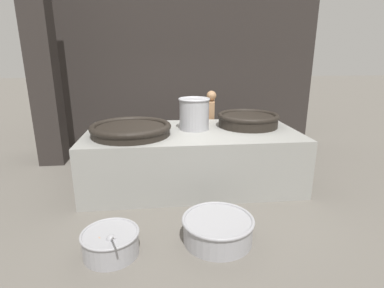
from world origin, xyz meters
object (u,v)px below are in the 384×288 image
at_px(stock_pot, 194,113).
at_px(prep_bowl_meat, 218,228).
at_px(prep_bowl_vegetables, 111,242).
at_px(giant_wok_far, 248,119).
at_px(cook, 211,123).
at_px(giant_wok_near, 131,129).

distance_m(stock_pot, prep_bowl_meat, 2.34).
bearing_deg(prep_bowl_vegetables, giant_wok_far, 44.42).
bearing_deg(prep_bowl_meat, cook, 82.16).
bearing_deg(cook, giant_wok_near, 54.30).
distance_m(giant_wok_near, stock_pot, 1.20).
bearing_deg(stock_pot, prep_bowl_vegetables, -120.32).
xyz_separation_m(giant_wok_near, stock_pot, (1.13, 0.33, 0.19)).
distance_m(giant_wok_far, prep_bowl_vegetables, 3.41).
relative_size(giant_wok_far, stock_pot, 2.01).
distance_m(cook, prep_bowl_vegetables, 3.91).
height_order(cook, prep_bowl_vegetables, cook).
distance_m(giant_wok_far, cook, 1.28).
xyz_separation_m(giant_wok_far, prep_bowl_meat, (-0.99, -2.15, -0.98)).
xyz_separation_m(giant_wok_far, cook, (-0.54, 1.12, -0.30)).
bearing_deg(prep_bowl_vegetables, stock_pot, 59.68).
height_order(giant_wok_near, giant_wok_far, giant_wok_far).
xyz_separation_m(giant_wok_near, giant_wok_far, (2.19, 0.44, 0.03)).
distance_m(stock_pot, cook, 1.41).
relative_size(cook, prep_bowl_vegetables, 1.76).
height_order(cook, prep_bowl_meat, cook).
relative_size(stock_pot, prep_bowl_meat, 0.62).
distance_m(giant_wok_near, prep_bowl_vegetables, 2.08).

